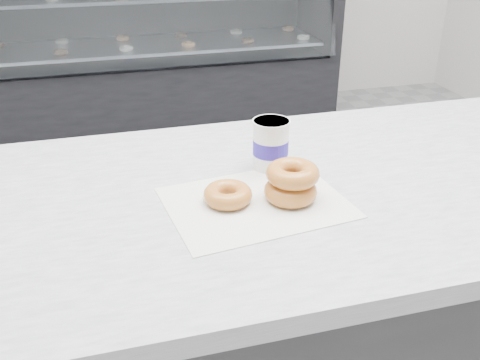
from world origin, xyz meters
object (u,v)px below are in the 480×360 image
object	(u,v)px
donut_single	(228,195)
counter	(297,342)
coffee_cup	(271,144)
display_case	(156,57)
donut_stack	(292,182)

from	to	relation	value
donut_single	counter	bearing A→B (deg)	12.83
donut_single	coffee_cup	size ratio (longest dim) A/B	0.87
display_case	donut_single	xyz separation A→B (m)	(-0.18, -2.76, 0.43)
counter	coffee_cup	world-z (taller)	coffee_cup
counter	coffee_cup	size ratio (longest dim) A/B	27.69
donut_single	donut_stack	bearing A→B (deg)	-9.12
counter	donut_stack	size ratio (longest dim) A/B	22.09
counter	donut_single	world-z (taller)	donut_single
donut_stack	coffee_cup	size ratio (longest dim) A/B	1.25
counter	donut_stack	distance (m)	0.49
donut_stack	display_case	bearing A→B (deg)	88.74
counter	donut_single	bearing A→B (deg)	-167.17
donut_single	coffee_cup	xyz separation A→B (m)	(0.13, 0.13, 0.04)
display_case	donut_stack	size ratio (longest dim) A/B	17.33
counter	coffee_cup	bearing A→B (deg)	122.30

